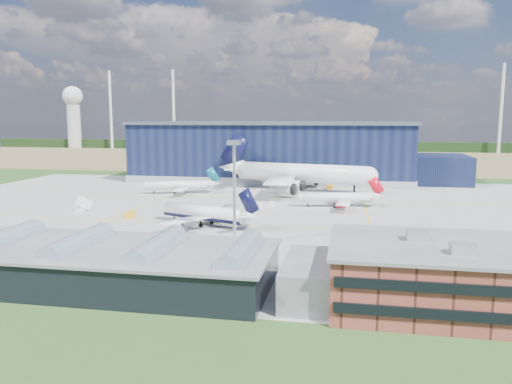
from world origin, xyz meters
The scene contains 21 objects.
ground centered at (0.00, 0.00, 0.00)m, with size 600.00×600.00×0.00m, color #254B1C.
apron centered at (0.00, 10.00, 0.03)m, with size 220.00×160.00×0.08m.
farmland centered at (0.00, 220.00, 0.00)m, with size 600.00×220.00×0.01m, color #90754D.
treeline centered at (0.00, 300.00, 4.00)m, with size 600.00×8.00×8.00m, color black.
horizon_dressing centered at (-191.30, 294.39, 34.20)m, with size 440.20×18.00×70.00m.
hangar centered at (2.81, 94.80, 11.62)m, with size 145.00×62.00×26.10m.
ops_building centered at (55.01, -60.00, 4.79)m, with size 46.00×23.00×10.90m.
glass_concourse centered at (-6.45, -60.00, 3.69)m, with size 78.00×23.00×8.60m.
light_mast_center centered at (10.00, -30.00, 15.43)m, with size 2.60×2.60×23.00m.
airliner_navy centered at (-2.63, -12.00, 5.28)m, with size 32.41×31.71×10.57m, color white, non-canonical shape.
airliner_red centered at (30.68, 22.00, 4.64)m, with size 28.49×27.87×9.29m, color white, non-canonical shape.
airliner_widebody centered at (16.50, 55.00, 10.64)m, with size 65.27×63.85×21.28m, color white, non-canonical shape.
airliner_regional centered at (-27.75, 40.00, 4.73)m, with size 29.02×28.39×9.46m, color white, non-canonical shape.
gse_tug_a centered at (-25.81, -6.28, 0.79)m, with size 2.31×3.77×1.57m, color #FBA815.
gse_van_a centered at (-32.72, -35.43, 1.19)m, with size 2.38×5.45×2.38m, color white.
gse_cart_a centered at (10.38, 18.54, 0.72)m, with size 2.23×3.34×1.45m, color white.
gse_van_b centered at (6.26, 14.44, 1.03)m, with size 2.05×4.48×2.05m, color white.
gse_tug_c centered at (27.24, 62.00, 0.78)m, with size 2.24×3.58×1.57m, color #FBA815.
airstair centered at (-43.84, 0.78, 1.47)m, with size 1.84×4.59×2.94m, color white.
car_a centered at (39.94, -38.71, 0.57)m, with size 1.35×3.34×1.14m, color #99999E.
car_b centered at (36.10, -48.00, 0.68)m, with size 1.43×4.11×1.35m, color #99999E.
Camera 1 is at (34.69, -134.86, 27.71)m, focal length 35.00 mm.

